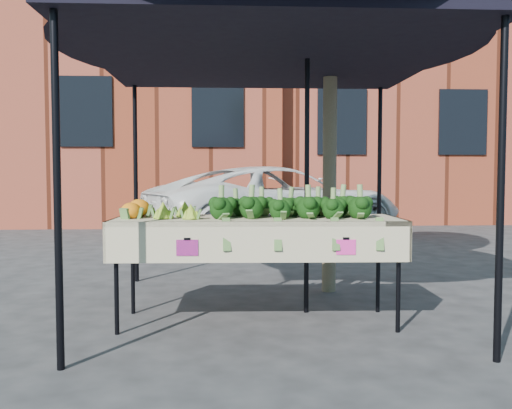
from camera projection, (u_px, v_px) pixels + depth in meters
name	position (u px, v px, depth m)	size (l,w,h in m)	color
ground	(258.00, 321.00, 4.65)	(90.00, 90.00, 0.00)	#262628
table	(257.00, 270.00, 4.59)	(2.42, 0.86, 0.90)	#C3B697
canopy	(268.00, 163.00, 4.94)	(3.16, 3.16, 2.74)	black
broccoli_heap	(289.00, 203.00, 4.60)	(1.35, 0.55, 0.24)	black
romanesco_cluster	(178.00, 207.00, 4.51)	(0.41, 0.45, 0.18)	#A2B934
cauliflower_pair	(135.00, 208.00, 4.57)	(0.21, 0.41, 0.17)	orange
vehicle	(277.00, 108.00, 10.54)	(2.36, 1.42, 5.11)	white
street_tree	(330.00, 93.00, 5.74)	(2.17, 2.17, 4.27)	#1E4C14
building_left	(70.00, 66.00, 16.11)	(12.00, 8.00, 9.00)	maroon
building_right	(455.00, 81.00, 17.23)	(12.00, 8.00, 8.50)	maroon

